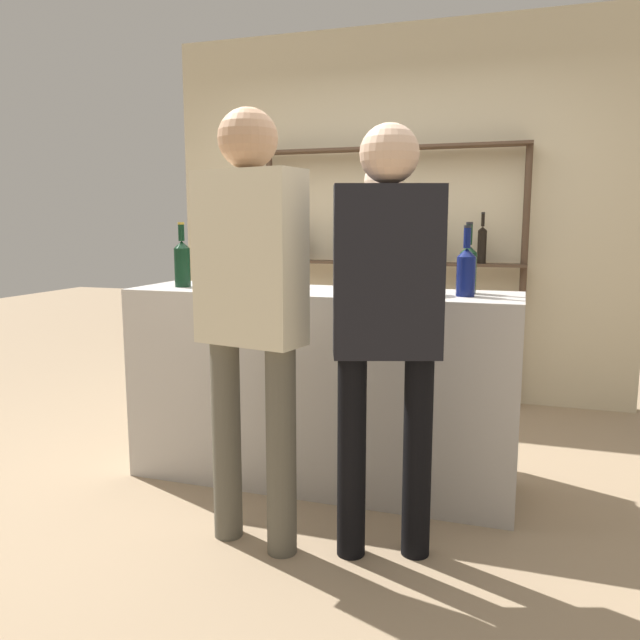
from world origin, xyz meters
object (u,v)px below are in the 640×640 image
cork_jar (242,278)px  ice_bucket (399,269)px  customer_right (387,308)px  counter_bottle_1 (182,262)px  counter_bottle_3 (468,267)px  counter_bottle_2 (269,260)px  customer_center (251,295)px  server_behind_counter (382,279)px  counter_bottle_0 (466,270)px  wine_glass (288,267)px

cork_jar → ice_bucket: bearing=10.6°
customer_right → counter_bottle_1: bearing=46.8°
counter_bottle_3 → cork_jar: (-1.08, -0.24, -0.06)m
counter_bottle_1 → counter_bottle_2: (0.40, 0.22, 0.01)m
customer_center → server_behind_counter: 1.37m
ice_bucket → customer_right: customer_right is taller
counter_bottle_0 → counter_bottle_2: (-1.07, 0.19, 0.02)m
counter_bottle_2 → server_behind_counter: 0.72m
wine_glass → ice_bucket: 0.54m
wine_glass → counter_bottle_0: bearing=6.1°
counter_bottle_0 → ice_bucket: bearing=174.1°
ice_bucket → counter_bottle_1: bearing=-177.0°
cork_jar → counter_bottle_2: bearing=86.2°
customer_center → wine_glass: bearing=18.4°
counter_bottle_2 → server_behind_counter: server_behind_counter is taller
counter_bottle_0 → cork_jar: size_ratio=2.51×
wine_glass → counter_bottle_2: bearing=128.3°
counter_bottle_2 → counter_bottle_3: counter_bottle_2 is taller
counter_bottle_3 → counter_bottle_1: bearing=-173.8°
customer_right → server_behind_counter: size_ratio=1.01×
counter_bottle_2 → ice_bucket: (0.75, -0.16, -0.02)m
wine_glass → customer_center: customer_center is taller
wine_glass → server_behind_counter: size_ratio=0.10×
ice_bucket → wine_glass: bearing=-166.8°
counter_bottle_2 → customer_center: bearing=-71.8°
ice_bucket → counter_bottle_2: bearing=168.1°
counter_bottle_0 → wine_glass: (-0.84, -0.09, 0.00)m
counter_bottle_0 → customer_right: (-0.24, -0.60, -0.11)m
counter_bottle_1 → wine_glass: size_ratio=2.07×
counter_bottle_1 → cork_jar: (0.38, -0.08, -0.07)m
customer_center → cork_jar: bearing=40.3°
counter_bottle_1 → ice_bucket: size_ratio=1.44×
counter_bottle_1 → ice_bucket: 1.16m
ice_bucket → cork_jar: size_ratio=1.82×
cork_jar → customer_center: 0.65m
counter_bottle_1 → customer_right: (1.23, -0.57, -0.12)m
counter_bottle_0 → ice_bucket: 0.32m
counter_bottle_0 → counter_bottle_1: (-1.47, -0.03, 0.01)m
wine_glass → cork_jar: bearing=-175.3°
counter_bottle_0 → server_behind_counter: size_ratio=0.19×
counter_bottle_1 → server_behind_counter: bearing=36.8°
counter_bottle_0 → server_behind_counter: 0.87m
counter_bottle_0 → ice_bucket: size_ratio=1.38×
counter_bottle_0 → counter_bottle_2: 1.08m
counter_bottle_2 → ice_bucket: bearing=-11.9°
counter_bottle_0 → customer_right: size_ratio=0.19×
ice_bucket → cork_jar: ice_bucket is taller
wine_glass → cork_jar: wine_glass is taller
counter_bottle_1 → counter_bottle_2: counter_bottle_2 is taller
wine_glass → ice_bucket: ice_bucket is taller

